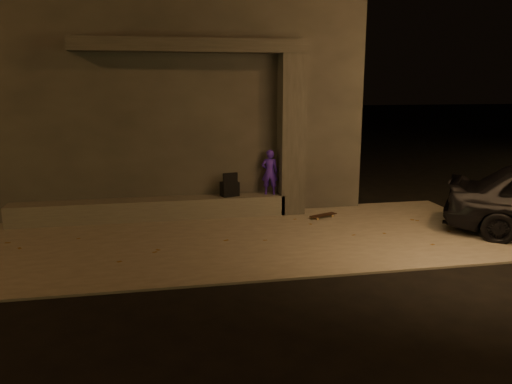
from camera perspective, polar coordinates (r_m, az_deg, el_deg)
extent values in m
plane|color=black|center=(7.94, -1.07, -9.88)|extent=(120.00, 120.00, 0.00)
cube|color=slate|center=(9.79, -3.11, -5.42)|extent=(11.00, 4.40, 0.04)
cube|color=#33312F|center=(13.75, -10.10, 10.46)|extent=(9.00, 5.00, 5.20)
cube|color=#56544E|center=(11.33, -11.91, -1.92)|extent=(6.00, 0.55, 0.45)
cube|color=#33312F|center=(11.44, 4.06, 6.47)|extent=(0.55, 0.55, 3.60)
cube|color=#33312F|center=(11.10, -7.36, 16.25)|extent=(5.00, 0.70, 0.28)
imported|color=#391BB3|center=(11.44, 1.57, 2.28)|extent=(0.43, 0.33, 1.04)
cube|color=black|center=(11.34, -3.03, 0.35)|extent=(0.44, 0.35, 0.32)
cube|color=black|center=(11.29, -3.04, 1.71)|extent=(0.34, 0.13, 0.23)
cube|color=black|center=(11.31, 7.69, -2.61)|extent=(0.69, 0.43, 0.01)
cylinder|color=tan|center=(11.52, 8.30, -2.59)|extent=(0.05, 0.04, 0.05)
cylinder|color=tan|center=(11.43, 8.74, -2.72)|extent=(0.05, 0.04, 0.05)
cylinder|color=tan|center=(11.22, 6.61, -2.93)|extent=(0.05, 0.04, 0.05)
cylinder|color=tan|center=(11.13, 7.05, -3.08)|extent=(0.05, 0.04, 0.05)
cube|color=#99999E|center=(11.46, 8.52, -2.52)|extent=(0.10, 0.14, 0.01)
cube|color=#99999E|center=(11.17, 6.83, -2.86)|extent=(0.10, 0.14, 0.01)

